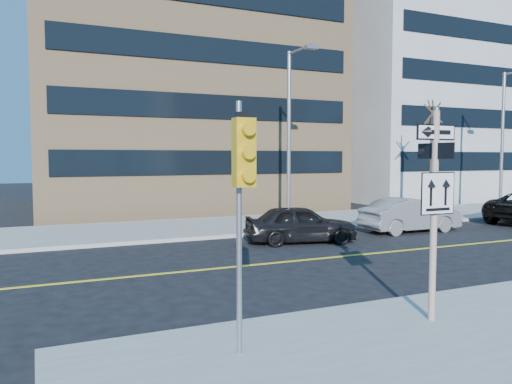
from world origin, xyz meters
name	(u,v)px	position (x,y,z in m)	size (l,w,h in m)	color
ground	(355,295)	(0.00, 0.00, 0.00)	(120.00, 120.00, 0.00)	black
far_sidewalk	(486,210)	(18.00, 12.00, 0.07)	(66.00, 6.00, 0.15)	#9B9891
sign_pole	(435,202)	(0.00, -2.51, 2.44)	(0.92, 0.92, 4.06)	silver
traffic_signal	(243,174)	(-4.00, -2.66, 3.03)	(0.32, 0.45, 4.00)	gray
parked_car_a	(300,224)	(2.36, 6.90, 0.73)	(4.27, 1.72, 1.46)	black
parked_car_b	(410,215)	(8.09, 7.34, 0.75)	(4.55, 1.59, 1.50)	gray
streetlight_a	(291,125)	(4.00, 10.76, 4.76)	(0.55, 2.25, 8.00)	gray
streetlight_b	(506,132)	(18.00, 10.76, 4.76)	(0.55, 2.25, 8.00)	gray
street_tree_west	(433,116)	(13.00, 11.30, 5.52)	(1.80, 1.80, 6.35)	#35291F
building_brick	(170,75)	(2.00, 25.00, 9.00)	(18.00, 18.00, 18.00)	tan
building_grey_mid	(424,108)	(24.00, 24.00, 7.50)	(20.00, 16.00, 15.00)	#A7A9AC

